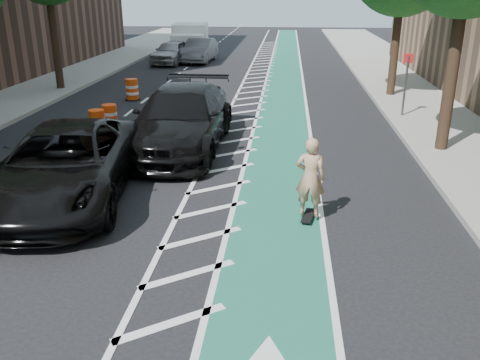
# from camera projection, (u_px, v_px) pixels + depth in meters

# --- Properties ---
(ground) EXTENTS (120.00, 120.00, 0.00)m
(ground) POSITION_uv_depth(u_px,v_px,m) (105.00, 271.00, 9.11)
(ground) COLOR black
(ground) RESTS_ON ground
(bike_lane) EXTENTS (2.00, 90.00, 0.01)m
(bike_lane) POSITION_uv_depth(u_px,v_px,m) (282.00, 129.00, 18.15)
(bike_lane) COLOR #1A5B4C
(bike_lane) RESTS_ON ground
(buffer_strip) EXTENTS (1.40, 90.00, 0.01)m
(buffer_strip) POSITION_uv_depth(u_px,v_px,m) (240.00, 128.00, 18.28)
(buffer_strip) COLOR silver
(buffer_strip) RESTS_ON ground
(sidewalk_right) EXTENTS (5.00, 90.00, 0.15)m
(sidewalk_right) POSITION_uv_depth(u_px,v_px,m) (470.00, 132.00, 17.57)
(sidewalk_right) COLOR gray
(sidewalk_right) RESTS_ON ground
(curb_right) EXTENTS (0.12, 90.00, 0.16)m
(curb_right) POSITION_uv_depth(u_px,v_px,m) (397.00, 130.00, 17.78)
(curb_right) COLOR gray
(curb_right) RESTS_ON ground
(curb_left) EXTENTS (0.12, 90.00, 0.16)m
(curb_left) POSITION_uv_depth(u_px,v_px,m) (13.00, 121.00, 18.99)
(curb_left) COLOR gray
(curb_left) RESTS_ON ground
(sign_post) EXTENTS (0.35, 0.08, 2.47)m
(sign_post) POSITION_uv_depth(u_px,v_px,m) (405.00, 84.00, 19.14)
(sign_post) COLOR #4C4C4C
(sign_post) RESTS_ON ground
(skateboard) EXTENTS (0.36, 0.79, 0.10)m
(skateboard) POSITION_uv_depth(u_px,v_px,m) (308.00, 216.00, 11.11)
(skateboard) COLOR black
(skateboard) RESTS_ON ground
(skateboarder) EXTENTS (0.71, 0.54, 1.76)m
(skateboarder) POSITION_uv_depth(u_px,v_px,m) (310.00, 177.00, 10.79)
(skateboarder) COLOR tan
(skateboarder) RESTS_ON skateboard
(suv_near) EXTENTS (3.64, 6.53, 1.73)m
(suv_near) POSITION_uv_depth(u_px,v_px,m) (66.00, 164.00, 11.97)
(suv_near) COLOR black
(suv_near) RESTS_ON ground
(suv_far) EXTENTS (2.74, 6.53, 1.88)m
(suv_far) POSITION_uv_depth(u_px,v_px,m) (181.00, 119.00, 15.76)
(suv_far) COLOR black
(suv_far) RESTS_ON ground
(car_silver) EXTENTS (2.34, 4.66, 1.52)m
(car_silver) POSITION_uv_depth(u_px,v_px,m) (172.00, 52.00, 33.48)
(car_silver) COLOR #949599
(car_silver) RESTS_ON ground
(car_grey) EXTENTS (1.93, 4.75, 1.53)m
(car_grey) POSITION_uv_depth(u_px,v_px,m) (200.00, 50.00, 34.28)
(car_grey) COLOR #5E5E64
(car_grey) RESTS_ON ground
(box_truck) EXTENTS (2.87, 5.54, 2.22)m
(box_truck) POSITION_uv_depth(u_px,v_px,m) (190.00, 41.00, 37.46)
(box_truck) COLOR white
(box_truck) RESTS_ON ground
(barrel_a) EXTENTS (0.67, 0.67, 0.91)m
(barrel_a) POSITION_uv_depth(u_px,v_px,m) (97.00, 124.00, 17.19)
(barrel_a) COLOR #FF4A0D
(barrel_a) RESTS_ON ground
(barrel_b) EXTENTS (0.65, 0.65, 0.89)m
(barrel_b) POSITION_uv_depth(u_px,v_px,m) (110.00, 118.00, 18.07)
(barrel_b) COLOR #F9460D
(barrel_b) RESTS_ON ground
(barrel_c) EXTENTS (0.69, 0.69, 0.94)m
(barrel_c) POSITION_uv_depth(u_px,v_px,m) (132.00, 90.00, 22.77)
(barrel_c) COLOR #E0420B
(barrel_c) RESTS_ON ground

